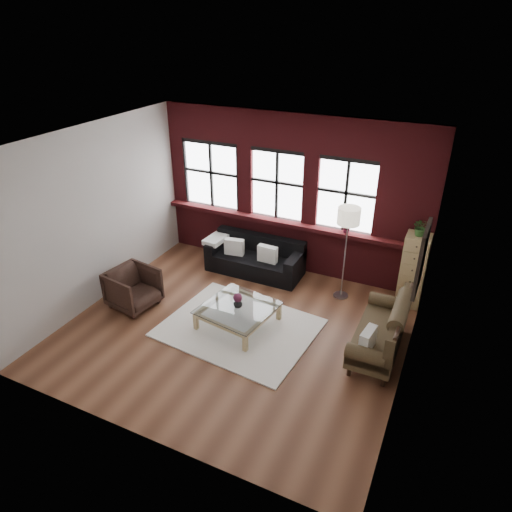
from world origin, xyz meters
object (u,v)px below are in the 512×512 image
at_px(coffee_table, 238,316).
at_px(vintage_settee, 380,328).
at_px(vase, 238,303).
at_px(dark_sofa, 255,257).
at_px(drawer_chest, 413,270).
at_px(floor_lamp, 345,251).
at_px(armchair, 133,288).

bearing_deg(coffee_table, vintage_settee, 8.20).
bearing_deg(vase, dark_sofa, 106.40).
height_order(dark_sofa, drawer_chest, drawer_chest).
relative_size(vintage_settee, floor_lamp, 0.87).
distance_m(armchair, drawer_chest, 5.07).
relative_size(vintage_settee, vase, 10.70).
relative_size(armchair, floor_lamp, 0.41).
xyz_separation_m(vase, drawer_chest, (2.54, 1.96, 0.24)).
distance_m(vase, drawer_chest, 3.22).
bearing_deg(floor_lamp, coffee_table, -129.47).
distance_m(vintage_settee, coffee_table, 2.35).
xyz_separation_m(dark_sofa, armchair, (-1.48, -2.05, 0.01)).
bearing_deg(coffee_table, drawer_chest, 37.66).
bearing_deg(coffee_table, vase, 0.00).
bearing_deg(dark_sofa, vase, -73.60).
bearing_deg(vase, floor_lamp, 50.53).
bearing_deg(floor_lamp, drawer_chest, 14.89).
xyz_separation_m(armchair, vase, (2.00, 0.27, 0.09)).
distance_m(coffee_table, floor_lamp, 2.28).
bearing_deg(drawer_chest, armchair, -153.86).
bearing_deg(vase, armchair, -172.41).
bearing_deg(coffee_table, dark_sofa, 106.40).
height_order(vintage_settee, coffee_table, vintage_settee).
xyz_separation_m(armchair, coffee_table, (2.00, 0.27, -0.18)).
bearing_deg(vintage_settee, dark_sofa, 152.97).
height_order(dark_sofa, floor_lamp, floor_lamp).
xyz_separation_m(dark_sofa, drawer_chest, (3.07, 0.18, 0.34)).
distance_m(coffee_table, vase, 0.27).
distance_m(vintage_settee, floor_lamp, 1.71).
height_order(dark_sofa, vintage_settee, vintage_settee).
xyz_separation_m(coffee_table, vase, (0.00, 0.00, 0.27)).
relative_size(coffee_table, drawer_chest, 0.82).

